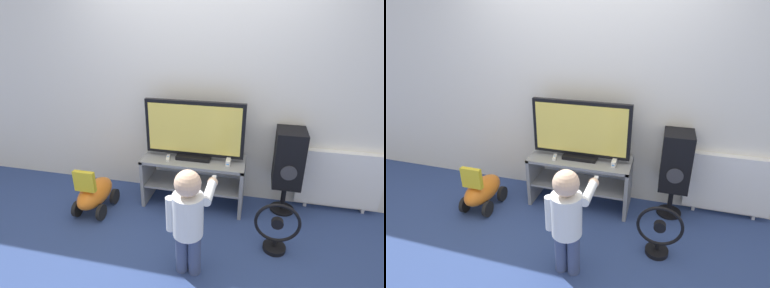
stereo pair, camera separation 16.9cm
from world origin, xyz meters
TOP-DOWN VIEW (x-y plane):
  - ground_plane at (0.00, 0.00)m, footprint 16.00×16.00m
  - wall_back at (0.00, 0.50)m, footprint 10.00×0.06m
  - tv_stand at (0.00, 0.21)m, footprint 1.08×0.42m
  - television at (0.00, 0.23)m, footprint 1.02×0.20m
  - game_console at (0.37, 0.18)m, footprint 0.04×0.16m
  - remote_primary at (-0.26, 0.14)m, footprint 0.06×0.13m
  - child at (0.17, -0.75)m, footprint 0.35×0.51m
  - speaker_tower at (0.96, 0.29)m, footprint 0.28×0.33m
  - floor_fan at (0.86, -0.35)m, footprint 0.40×0.20m
  - ride_on_toy at (-0.99, -0.15)m, footprint 0.31×0.55m
  - radiator at (1.50, 0.43)m, footprint 0.83×0.08m

SIDE VIEW (x-z plane):
  - ground_plane at x=0.00m, z-range 0.00..0.00m
  - ride_on_toy at x=-0.99m, z-range -0.07..0.47m
  - floor_fan at x=0.86m, z-range -0.02..0.46m
  - tv_stand at x=0.00m, z-range 0.08..0.63m
  - radiator at x=1.50m, z-range 0.03..0.70m
  - child at x=0.17m, z-range 0.08..1.01m
  - remote_primary at x=-0.26m, z-range 0.55..0.57m
  - game_console at x=0.37m, z-range 0.55..0.60m
  - speaker_tower at x=0.96m, z-range 0.14..1.06m
  - television at x=0.00m, z-range 0.54..1.16m
  - wall_back at x=0.00m, z-range 0.00..2.60m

